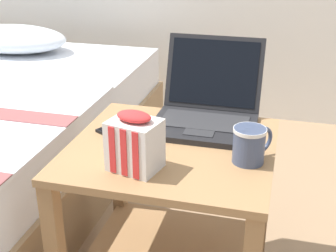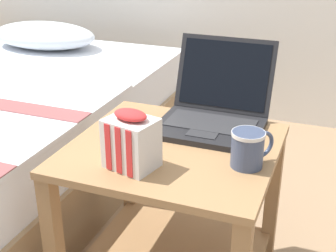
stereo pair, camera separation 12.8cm
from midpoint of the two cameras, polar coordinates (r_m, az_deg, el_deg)
bedside_table at (r=1.45m, az=-2.14°, el=-9.39°), size 0.59×0.56×0.54m
laptop at (r=1.49m, az=2.31°, el=2.17°), size 0.32×0.34×0.25m
mug_front_left at (r=1.25m, az=7.09°, el=-2.16°), size 0.10×0.11×0.10m
snack_bag at (r=1.21m, az=-7.12°, el=-2.13°), size 0.15×0.13×0.16m
cell_phone at (r=1.47m, az=-8.36°, el=-0.21°), size 0.13×0.16×0.01m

